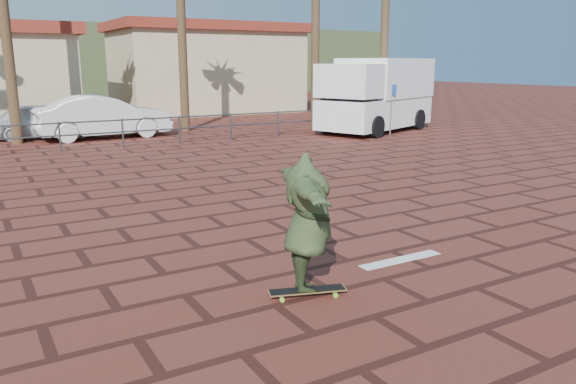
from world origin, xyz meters
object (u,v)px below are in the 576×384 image
object	(u,v)px
longboard	(307,291)
campervan	(377,93)
skateboarder	(308,223)
car_silver	(44,121)
car_white	(103,117)

from	to	relation	value
longboard	campervan	xyz separation A→B (m)	(11.69, 13.15, 1.50)
skateboarder	car_silver	size ratio (longest dim) A/B	0.53
campervan	car_silver	xyz separation A→B (m)	(-12.45, 4.48, -0.90)
skateboarder	longboard	bearing A→B (deg)	173.01
longboard	car_white	distance (m)	16.65
car_silver	skateboarder	bearing A→B (deg)	-169.03
campervan	car_silver	size ratio (longest dim) A/B	1.58
car_silver	car_white	world-z (taller)	car_white
car_silver	campervan	bearing A→B (deg)	-101.30
longboard	skateboarder	distance (m)	0.88
skateboarder	car_white	world-z (taller)	skateboarder
car_silver	longboard	bearing A→B (deg)	-169.03
longboard	car_silver	size ratio (longest dim) A/B	0.25
longboard	campervan	size ratio (longest dim) A/B	0.16
skateboarder	campervan	world-z (taller)	campervan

